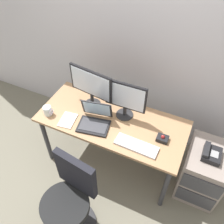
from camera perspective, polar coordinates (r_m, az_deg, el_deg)
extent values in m
plane|color=#6D695A|center=(3.09, 0.00, -11.32)|extent=(8.00, 8.00, 0.00)
cube|color=#B7B4BC|center=(2.61, 6.76, 18.22)|extent=(6.00, 0.10, 2.80)
cube|color=#A17752|center=(2.51, 0.00, -2.15)|extent=(1.54, 0.68, 0.03)
cylinder|color=#2D2D33|center=(2.93, -15.15, -6.35)|extent=(0.05, 0.05, 0.72)
cylinder|color=#2D2D33|center=(2.56, 12.34, -17.11)|extent=(0.05, 0.05, 0.72)
cylinder|color=#2D2D33|center=(3.20, -9.39, 0.73)|extent=(0.05, 0.05, 0.72)
cylinder|color=#2D2D33|center=(2.87, 15.49, -7.77)|extent=(0.05, 0.05, 0.72)
cube|color=gray|center=(2.81, 20.52, -12.98)|extent=(0.42, 0.52, 0.63)
cube|color=#38383D|center=(2.55, 20.25, -16.11)|extent=(0.38, 0.01, 0.21)
cube|color=#38383D|center=(2.78, 18.82, -18.75)|extent=(0.38, 0.01, 0.21)
cube|color=black|center=(2.53, 22.42, -9.22)|extent=(0.17, 0.20, 0.06)
cube|color=black|center=(2.49, 21.39, -8.21)|extent=(0.05, 0.18, 0.04)
cube|color=gray|center=(2.50, 23.02, -9.11)|extent=(0.07, 0.08, 0.01)
cylinder|color=#333338|center=(2.55, -10.20, -23.04)|extent=(0.06, 0.06, 0.43)
cylinder|color=black|center=(2.33, -11.02, -20.85)|extent=(0.44, 0.44, 0.07)
cube|color=black|center=(2.16, -8.50, -14.19)|extent=(0.40, 0.11, 0.42)
cylinder|color=#262628|center=(2.66, -4.59, 1.89)|extent=(0.18, 0.18, 0.01)
cylinder|color=#262628|center=(2.61, -4.69, 3.05)|extent=(0.04, 0.04, 0.13)
cube|color=black|center=(2.47, -4.99, 6.82)|extent=(0.50, 0.09, 0.31)
cube|color=silver|center=(2.46, -5.18, 6.64)|extent=(0.45, 0.07, 0.27)
cylinder|color=#262628|center=(2.55, 2.98, -0.61)|extent=(0.18, 0.18, 0.01)
cylinder|color=#262628|center=(2.50, 3.03, 0.29)|extent=(0.04, 0.04, 0.10)
cube|color=black|center=(2.36, 3.22, 3.76)|extent=(0.43, 0.03, 0.31)
cube|color=silver|center=(2.35, 3.10, 3.55)|extent=(0.39, 0.02, 0.27)
cube|color=silver|center=(2.29, 5.74, -7.87)|extent=(0.41, 0.15, 0.02)
cube|color=white|center=(2.28, 5.76, -7.66)|extent=(0.38, 0.13, 0.01)
cube|color=black|center=(2.44, -4.36, -3.35)|extent=(0.35, 0.27, 0.02)
cube|color=#38383D|center=(2.43, -4.37, -3.16)|extent=(0.30, 0.21, 0.00)
cube|color=black|center=(2.44, -3.56, 0.79)|extent=(0.32, 0.12, 0.22)
cube|color=silver|center=(2.43, -3.60, 0.70)|extent=(0.28, 0.10, 0.19)
cube|color=black|center=(2.37, 11.79, -6.14)|extent=(0.11, 0.09, 0.04)
sphere|color=maroon|center=(2.35, 11.88, -5.74)|extent=(0.04, 0.04, 0.04)
cylinder|color=silver|center=(2.61, -14.92, 0.33)|extent=(0.09, 0.09, 0.10)
torus|color=silver|center=(2.58, -14.08, 0.04)|extent=(0.01, 0.06, 0.06)
cube|color=white|center=(2.53, -10.37, -1.89)|extent=(0.18, 0.23, 0.01)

